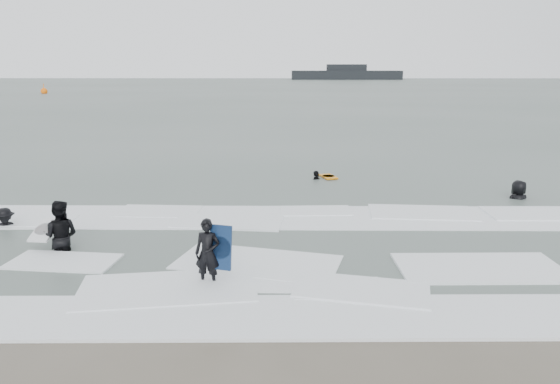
{
  "coord_description": "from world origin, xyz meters",
  "views": [
    {
      "loc": [
        0.15,
        -9.96,
        4.65
      ],
      "look_at": [
        0.0,
        5.0,
        1.1
      ],
      "focal_mm": 35.0,
      "sensor_mm": 36.0,
      "label": 1
    }
  ],
  "objects_px": {
    "surfer_wading": "(62,251)",
    "surfer_right_near": "(316,180)",
    "surfer_right_far": "(518,200)",
    "vessel_horizon": "(346,74)",
    "surfer_centre": "(209,285)",
    "buoy": "(44,91)",
    "surfer_breaker": "(6,229)"
  },
  "relations": [
    {
      "from": "surfer_wading",
      "to": "surfer_right_near",
      "type": "relative_size",
      "value": 1.21
    },
    {
      "from": "surfer_right_far",
      "to": "vessel_horizon",
      "type": "height_order",
      "value": "vessel_horizon"
    },
    {
      "from": "surfer_right_near",
      "to": "surfer_right_far",
      "type": "height_order",
      "value": "surfer_right_far"
    },
    {
      "from": "surfer_centre",
      "to": "buoy",
      "type": "distance_m",
      "value": 81.71
    },
    {
      "from": "surfer_breaker",
      "to": "vessel_horizon",
      "type": "height_order",
      "value": "vessel_horizon"
    },
    {
      "from": "buoy",
      "to": "surfer_right_near",
      "type": "bearing_deg",
      "value": -58.63
    },
    {
      "from": "surfer_right_near",
      "to": "surfer_right_far",
      "type": "bearing_deg",
      "value": 135.67
    },
    {
      "from": "surfer_right_far",
      "to": "vessel_horizon",
      "type": "xyz_separation_m",
      "value": [
        9.11,
        139.54,
        1.56
      ]
    },
    {
      "from": "surfer_right_near",
      "to": "surfer_centre",
      "type": "bearing_deg",
      "value": 55.46
    },
    {
      "from": "surfer_right_near",
      "to": "vessel_horizon",
      "type": "bearing_deg",
      "value": -116.08
    },
    {
      "from": "surfer_breaker",
      "to": "surfer_right_near",
      "type": "xyz_separation_m",
      "value": [
        9.31,
        6.74,
        0.0
      ]
    },
    {
      "from": "surfer_breaker",
      "to": "vessel_horizon",
      "type": "relative_size",
      "value": 0.05
    },
    {
      "from": "surfer_right_far",
      "to": "vessel_horizon",
      "type": "bearing_deg",
      "value": -105.35
    },
    {
      "from": "surfer_wading",
      "to": "buoy",
      "type": "distance_m",
      "value": 78.08
    },
    {
      "from": "surfer_right_far",
      "to": "surfer_wading",
      "type": "bearing_deg",
      "value": 9.95
    },
    {
      "from": "surfer_wading",
      "to": "buoy",
      "type": "xyz_separation_m",
      "value": [
        -31.39,
        71.49,
        0.42
      ]
    },
    {
      "from": "vessel_horizon",
      "to": "surfer_wading",
      "type": "bearing_deg",
      "value": -98.97
    },
    {
      "from": "surfer_centre",
      "to": "surfer_breaker",
      "type": "distance_m",
      "value": 7.56
    },
    {
      "from": "surfer_centre",
      "to": "buoy",
      "type": "xyz_separation_m",
      "value": [
        -35.42,
        73.64,
        0.42
      ]
    },
    {
      "from": "surfer_right_far",
      "to": "buoy",
      "type": "bearing_deg",
      "value": -67.25
    },
    {
      "from": "surfer_centre",
      "to": "surfer_right_far",
      "type": "bearing_deg",
      "value": 47.61
    },
    {
      "from": "surfer_right_near",
      "to": "surfer_wading",
      "type": "bearing_deg",
      "value": 31.79
    },
    {
      "from": "surfer_breaker",
      "to": "surfer_right_near",
      "type": "bearing_deg",
      "value": 13.49
    },
    {
      "from": "surfer_breaker",
      "to": "buoy",
      "type": "xyz_separation_m",
      "value": [
        -29.02,
        69.61,
        0.42
      ]
    },
    {
      "from": "surfer_centre",
      "to": "surfer_right_near",
      "type": "bearing_deg",
      "value": 84.6
    },
    {
      "from": "vessel_horizon",
      "to": "surfer_breaker",
      "type": "bearing_deg",
      "value": -100.01
    },
    {
      "from": "surfer_breaker",
      "to": "surfer_right_far",
      "type": "height_order",
      "value": "surfer_right_far"
    },
    {
      "from": "surfer_wading",
      "to": "surfer_right_near",
      "type": "xyz_separation_m",
      "value": [
        6.94,
        8.63,
        0.0
      ]
    },
    {
      "from": "surfer_centre",
      "to": "buoy",
      "type": "relative_size",
      "value": 0.9
    },
    {
      "from": "surfer_breaker",
      "to": "buoy",
      "type": "relative_size",
      "value": 0.89
    },
    {
      "from": "surfer_wading",
      "to": "surfer_breaker",
      "type": "relative_size",
      "value": 1.27
    },
    {
      "from": "surfer_wading",
      "to": "surfer_right_far",
      "type": "xyz_separation_m",
      "value": [
        13.78,
        5.45,
        0.0
      ]
    }
  ]
}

